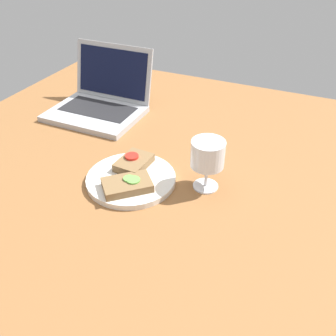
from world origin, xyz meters
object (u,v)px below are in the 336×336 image
(plate, at_px, (131,179))
(sandwich_with_cucumber, at_px, (127,185))
(sandwich_with_tomato, at_px, (134,162))
(wine_glass, at_px, (208,156))
(laptop, at_px, (100,102))

(plate, bearing_deg, sandwich_with_cucumber, -70.72)
(sandwich_with_tomato, xyz_separation_m, wine_glass, (0.20, 0.01, 0.07))
(laptop, bearing_deg, sandwich_with_cucumber, -49.23)
(wine_glass, bearing_deg, sandwich_with_tomato, -176.36)
(sandwich_with_tomato, bearing_deg, wine_glass, 3.64)
(sandwich_with_tomato, bearing_deg, sandwich_with_cucumber, -70.81)
(wine_glass, xyz_separation_m, laptop, (-0.47, 0.25, -0.05))
(sandwich_with_cucumber, xyz_separation_m, sandwich_with_tomato, (-0.03, 0.09, 0.00))
(sandwich_with_cucumber, height_order, sandwich_with_tomato, sandwich_with_tomato)
(plate, relative_size, laptop, 0.77)
(plate, relative_size, wine_glass, 1.74)
(plate, height_order, laptop, laptop)
(wine_glass, bearing_deg, sandwich_with_cucumber, -147.97)
(sandwich_with_cucumber, height_order, laptop, laptop)
(laptop, bearing_deg, plate, -46.85)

